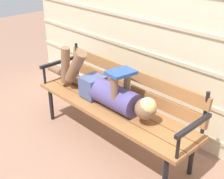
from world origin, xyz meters
The scene contains 4 objects.
ground_plane centered at (0.00, 0.00, 0.00)m, with size 12.00×12.00×0.00m, color #936B56.
house_siding centered at (0.00, 0.71, 1.15)m, with size 4.06×0.08×2.29m.
park_bench centered at (0.00, 0.18, 0.47)m, with size 1.83×0.50×0.81m.
reclining_person centered at (-0.11, 0.11, 0.57)m, with size 1.66×0.27×0.49m.
Camera 1 is at (1.84, -1.64, 1.88)m, focal length 48.55 mm.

